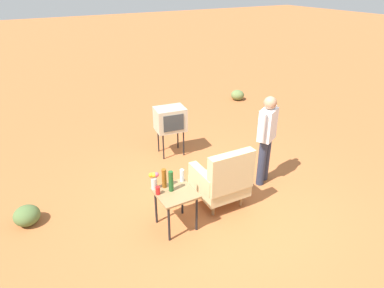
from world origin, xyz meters
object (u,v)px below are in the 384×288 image
Objects in this scene: soda_can_red at (158,190)px; side_table at (176,197)px; bottle_tall_amber at (164,178)px; bottle_wine_green at (171,181)px; tv_on_stand at (170,119)px; person_standing at (267,135)px; bottle_short_clear at (182,175)px; flower_vase at (154,180)px; armchair at (223,179)px.

side_table is at bearing 161.96° from soda_can_red.
bottle_wine_green is at bearing 108.89° from bottle_tall_amber.
person_standing is (-0.97, 1.80, 0.16)m from tv_on_stand.
person_standing reaches higher than tv_on_stand.
bottle_short_clear is at bearing -150.73° from bottle_wine_green.
flower_vase is at bearing -41.71° from bottle_wine_green.
bottle_tall_amber reaches higher than flower_vase.
armchair is 0.98m from bottle_wine_green.
bottle_short_clear is (-0.22, -0.21, 0.19)m from side_table.
armchair is at bearing 173.49° from flower_vase.
bottle_tall_amber is at bearing 3.66° from person_standing.
side_table is at bearing 112.37° from bottle_tall_amber.
bottle_tall_amber is 0.15m from flower_vase.
tv_on_stand reaches higher than soda_can_red.
person_standing is at bearing -177.57° from flower_vase.
armchair reaches higher than flower_vase.
flower_vase is at bearing 57.80° from tv_on_stand.
side_table is 2.35m from tv_on_stand.
bottle_wine_green reaches higher than soda_can_red.
tv_on_stand is 0.63× the size of person_standing.
person_standing is 1.74m from bottle_short_clear.
bottle_wine_green is (0.94, 0.04, 0.28)m from armchair.
flower_vase reaches higher than bottle_short_clear.
flower_vase reaches higher than side_table.
bottle_short_clear is (0.75, 1.92, -0.06)m from tv_on_stand.
tv_on_stand is 2.29m from bottle_wine_green.
person_standing is 2.17m from flower_vase.
armchair is at bearing 88.14° from tv_on_stand.
tv_on_stand is 2.19m from bottle_tall_amber.
side_table is at bearing 133.96° from flower_vase.
bottle_wine_green is (1.97, 0.26, -0.16)m from person_standing.
tv_on_stand reaches higher than bottle_wine_green.
bottle_wine_green is at bearing 2.49° from armchair.
flower_vase is at bearing -14.50° from bottle_tall_amber.
tv_on_stand is 5.15× the size of bottle_short_clear.
tv_on_stand is at bearing -122.20° from flower_vase.
bottle_tall_amber is at bearing -67.63° from side_table.
flower_vase is at bearing -46.04° from side_table.
armchair is 3.31× the size of bottle_wine_green.
bottle_tall_amber is 0.94× the size of bottle_wine_green.
bottle_wine_green is 1.21× the size of flower_vase.
soda_can_red is (1.14, 0.03, 0.18)m from armchair.
flower_vase is (0.44, -0.03, 0.05)m from bottle_short_clear.
tv_on_stand is at bearing -120.49° from soda_can_red.
bottle_short_clear is (-0.46, -0.13, 0.04)m from soda_can_red.
flower_vase is (0.23, -0.23, 0.24)m from side_table.
bottle_short_clear is 0.30m from bottle_wine_green.
tv_on_stand is 2.38m from soda_can_red.
bottle_wine_green is (-0.05, 0.13, 0.01)m from bottle_tall_amber.
soda_can_red is at bearing 84.74° from flower_vase.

